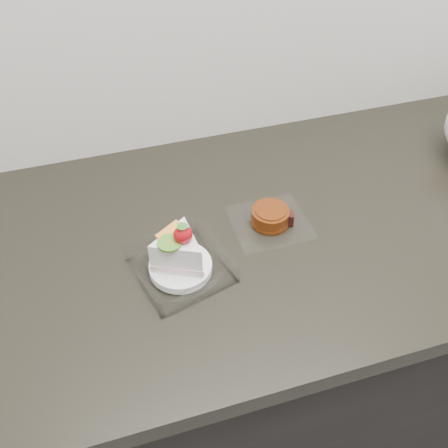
% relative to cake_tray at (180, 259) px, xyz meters
% --- Properties ---
extents(counter, '(2.04, 0.64, 0.90)m').
position_rel_cake_tray_xyz_m(counter, '(0.22, 0.06, -0.48)').
color(counter, black).
rests_on(counter, ground).
extents(cake_tray, '(0.18, 0.18, 0.12)m').
position_rel_cake_tray_xyz_m(cake_tray, '(0.00, 0.00, 0.00)').
color(cake_tray, white).
rests_on(cake_tray, counter).
extents(mooncake_wrap, '(0.14, 0.13, 0.03)m').
position_rel_cake_tray_xyz_m(mooncake_wrap, '(0.19, 0.07, -0.02)').
color(mooncake_wrap, white).
rests_on(mooncake_wrap, counter).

